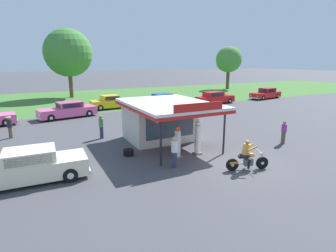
{
  "coord_description": "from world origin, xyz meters",
  "views": [
    {
      "loc": [
        -9.3,
        -10.31,
        5.39
      ],
      "look_at": [
        -1.83,
        4.32,
        1.4
      ],
      "focal_mm": 28.57,
      "sensor_mm": 36.0,
      "label": 1
    }
  ],
  "objects_px": {
    "parked_car_back_row_far_left": "(266,94)",
    "parked_car_back_row_centre_right": "(111,102)",
    "motorcycle_with_rider": "(247,158)",
    "bystander_admiring_sedan": "(284,132)",
    "gas_pump_offside": "(198,139)",
    "bystander_leaning_by_kiosk": "(101,126)",
    "bystander_chatting_near_pumps": "(174,151)",
    "gas_pump_nearside": "(178,143)",
    "featured_classic_sedan": "(27,167)",
    "parked_car_back_row_left": "(215,98)",
    "bystander_strolling_foreground": "(10,127)",
    "parked_car_back_row_centre_left": "(68,110)",
    "spare_tire_stack": "(128,152)",
    "parked_car_back_row_right": "(164,100)"
  },
  "relations": [
    {
      "from": "bystander_admiring_sedan",
      "to": "gas_pump_offside",
      "type": "bearing_deg",
      "value": 171.96
    },
    {
      "from": "bystander_strolling_foreground",
      "to": "spare_tire_stack",
      "type": "distance_m",
      "value": 9.72
    },
    {
      "from": "gas_pump_offside",
      "to": "bystander_leaning_by_kiosk",
      "type": "distance_m",
      "value": 7.29
    },
    {
      "from": "parked_car_back_row_far_left",
      "to": "parked_car_back_row_centre_right",
      "type": "xyz_separation_m",
      "value": [
        -22.71,
        2.03,
        0.01
      ]
    },
    {
      "from": "bystander_strolling_foreground",
      "to": "bystander_admiring_sedan",
      "type": "distance_m",
      "value": 19.08
    },
    {
      "from": "parked_car_back_row_far_left",
      "to": "bystander_leaning_by_kiosk",
      "type": "xyz_separation_m",
      "value": [
        -26.78,
        -10.07,
        0.19
      ]
    },
    {
      "from": "parked_car_back_row_centre_right",
      "to": "parked_car_back_row_right",
      "type": "bearing_deg",
      "value": -8.55
    },
    {
      "from": "parked_car_back_row_centre_left",
      "to": "bystander_chatting_near_pumps",
      "type": "height_order",
      "value": "bystander_chatting_near_pumps"
    },
    {
      "from": "bystander_strolling_foreground",
      "to": "parked_car_back_row_centre_left",
      "type": "bearing_deg",
      "value": 51.43
    },
    {
      "from": "parked_car_back_row_far_left",
      "to": "bystander_strolling_foreground",
      "type": "bearing_deg",
      "value": -167.86
    },
    {
      "from": "motorcycle_with_rider",
      "to": "bystander_strolling_foreground",
      "type": "height_order",
      "value": "motorcycle_with_rider"
    },
    {
      "from": "gas_pump_nearside",
      "to": "gas_pump_offside",
      "type": "distance_m",
      "value": 1.35
    },
    {
      "from": "parked_car_back_row_centre_right",
      "to": "bystander_leaning_by_kiosk",
      "type": "distance_m",
      "value": 12.76
    },
    {
      "from": "bystander_leaning_by_kiosk",
      "to": "bystander_chatting_near_pumps",
      "type": "bearing_deg",
      "value": -73.75
    },
    {
      "from": "bystander_chatting_near_pumps",
      "to": "bystander_admiring_sedan",
      "type": "xyz_separation_m",
      "value": [
        8.47,
        0.34,
        -0.07
      ]
    },
    {
      "from": "parked_car_back_row_centre_right",
      "to": "bystander_strolling_foreground",
      "type": "height_order",
      "value": "bystander_strolling_foreground"
    },
    {
      "from": "gas_pump_nearside",
      "to": "parked_car_back_row_centre_left",
      "type": "distance_m",
      "value": 15.34
    },
    {
      "from": "parked_car_back_row_far_left",
      "to": "parked_car_back_row_centre_right",
      "type": "relative_size",
      "value": 1.12
    },
    {
      "from": "parked_car_back_row_centre_left",
      "to": "bystander_strolling_foreground",
      "type": "relative_size",
      "value": 3.66
    },
    {
      "from": "bystander_chatting_near_pumps",
      "to": "parked_car_back_row_far_left",
      "type": "bearing_deg",
      "value": 34.83
    },
    {
      "from": "bystander_chatting_near_pumps",
      "to": "parked_car_back_row_centre_left",
      "type": "bearing_deg",
      "value": 101.45
    },
    {
      "from": "bystander_leaning_by_kiosk",
      "to": "motorcycle_with_rider",
      "type": "bearing_deg",
      "value": -60.22
    },
    {
      "from": "motorcycle_with_rider",
      "to": "featured_classic_sedan",
      "type": "distance_m",
      "value": 10.5
    },
    {
      "from": "parked_car_back_row_far_left",
      "to": "parked_car_back_row_right",
      "type": "xyz_separation_m",
      "value": [
        -16.31,
        1.07,
        -0.01
      ]
    },
    {
      "from": "parked_car_back_row_far_left",
      "to": "bystander_leaning_by_kiosk",
      "type": "relative_size",
      "value": 3.43
    },
    {
      "from": "parked_car_back_row_left",
      "to": "bystander_strolling_foreground",
      "type": "distance_m",
      "value": 23.7
    },
    {
      "from": "gas_pump_offside",
      "to": "featured_classic_sedan",
      "type": "distance_m",
      "value": 9.01
    },
    {
      "from": "featured_classic_sedan",
      "to": "parked_car_back_row_left",
      "type": "relative_size",
      "value": 0.98
    },
    {
      "from": "gas_pump_offside",
      "to": "parked_car_back_row_far_left",
      "type": "distance_m",
      "value": 27.58
    },
    {
      "from": "gas_pump_offside",
      "to": "parked_car_back_row_far_left",
      "type": "xyz_separation_m",
      "value": [
        22.49,
        15.96,
        -0.23
      ]
    },
    {
      "from": "bystander_leaning_by_kiosk",
      "to": "gas_pump_offside",
      "type": "bearing_deg",
      "value": -53.97
    },
    {
      "from": "parked_car_back_row_centre_right",
      "to": "bystander_leaning_by_kiosk",
      "type": "relative_size",
      "value": 3.05
    },
    {
      "from": "gas_pump_nearside",
      "to": "parked_car_back_row_centre_right",
      "type": "xyz_separation_m",
      "value": [
        1.12,
        17.99,
        -0.14
      ]
    },
    {
      "from": "bystander_strolling_foreground",
      "to": "parked_car_back_row_left",
      "type": "bearing_deg",
      "value": 15.71
    },
    {
      "from": "gas_pump_offside",
      "to": "featured_classic_sedan",
      "type": "relative_size",
      "value": 0.36
    },
    {
      "from": "bystander_leaning_by_kiosk",
      "to": "bystander_admiring_sedan",
      "type": "height_order",
      "value": "bystander_leaning_by_kiosk"
    },
    {
      "from": "spare_tire_stack",
      "to": "featured_classic_sedan",
      "type": "bearing_deg",
      "value": -166.22
    },
    {
      "from": "parked_car_back_row_far_left",
      "to": "bystander_admiring_sedan",
      "type": "bearing_deg",
      "value": -133.94
    },
    {
      "from": "parked_car_back_row_left",
      "to": "spare_tire_stack",
      "type": "bearing_deg",
      "value": -140.14
    },
    {
      "from": "gas_pump_offside",
      "to": "featured_classic_sedan",
      "type": "bearing_deg",
      "value": 177.88
    },
    {
      "from": "parked_car_back_row_centre_right",
      "to": "parked_car_back_row_centre_left",
      "type": "height_order",
      "value": "parked_car_back_row_centre_right"
    },
    {
      "from": "gas_pump_nearside",
      "to": "bystander_chatting_near_pumps",
      "type": "bearing_deg",
      "value": -125.28
    },
    {
      "from": "bystander_admiring_sedan",
      "to": "parked_car_back_row_left",
      "type": "bearing_deg",
      "value": 68.31
    },
    {
      "from": "gas_pump_offside",
      "to": "parked_car_back_row_centre_left",
      "type": "relative_size",
      "value": 0.35
    },
    {
      "from": "gas_pump_offside",
      "to": "parked_car_back_row_centre_left",
      "type": "height_order",
      "value": "gas_pump_offside"
    },
    {
      "from": "parked_car_back_row_centre_left",
      "to": "spare_tire_stack",
      "type": "xyz_separation_m",
      "value": [
        1.71,
        -13.16,
        -0.52
      ]
    },
    {
      "from": "motorcycle_with_rider",
      "to": "bystander_admiring_sedan",
      "type": "bearing_deg",
      "value": 23.14
    },
    {
      "from": "parked_car_back_row_far_left",
      "to": "bystander_strolling_foreground",
      "type": "relative_size",
      "value": 3.65
    },
    {
      "from": "gas_pump_nearside",
      "to": "bystander_admiring_sedan",
      "type": "distance_m",
      "value": 7.65
    },
    {
      "from": "featured_classic_sedan",
      "to": "parked_car_back_row_centre_left",
      "type": "xyz_separation_m",
      "value": [
        3.54,
        14.44,
        -0.0
      ]
    }
  ]
}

